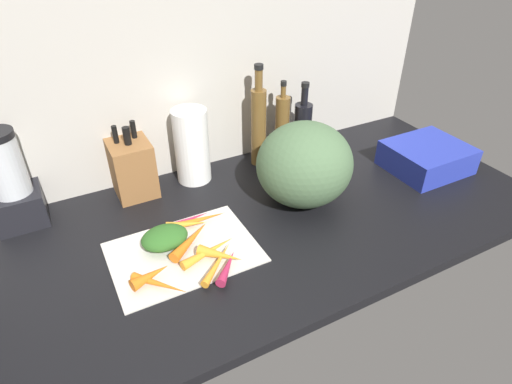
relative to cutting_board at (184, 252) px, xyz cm
name	(u,v)px	position (x,y,z in cm)	size (l,w,h in cm)	color
ground_plane	(265,219)	(27.44, 4.38, -1.90)	(170.00, 80.00, 3.00)	black
wall_back	(210,79)	(27.44, 42.88, 29.60)	(170.00, 3.00, 60.00)	#BCB7AD
cutting_board	(184,252)	(0.00, 0.00, 0.00)	(38.35, 27.58, 0.80)	beige
carrot_0	(227,267)	(7.21, -12.39, 1.71)	(2.61, 2.61, 11.78)	#B2264C
carrot_1	(187,224)	(4.28, 8.73, 1.71)	(2.61, 2.61, 11.57)	orange
carrot_2	(197,220)	(7.47, 9.23, 1.60)	(2.39, 2.39, 17.74)	orange
carrot_3	(208,252)	(5.25, -4.83, 1.71)	(2.61, 2.61, 16.33)	orange
carrot_4	(160,284)	(-9.53, -9.86, 1.48)	(2.15, 2.15, 15.02)	orange
carrot_5	(191,240)	(2.71, 1.48, 1.98)	(3.16, 3.16, 16.16)	orange
carrot_6	(218,263)	(5.71, -9.68, 1.48)	(2.16, 2.16, 16.07)	orange
carrot_7	(220,255)	(7.34, -7.73, 1.95)	(3.10, 3.10, 12.14)	orange
carrot_8	(181,222)	(3.01, 10.50, 1.62)	(2.43, 2.43, 17.80)	#B2264C
carrot_9	(151,275)	(-10.72, -6.54, 1.98)	(3.15, 3.15, 10.20)	orange
carrot_greens_pile	(164,237)	(-3.51, 4.55, 3.07)	(12.64, 9.72, 5.35)	#2D6023
winter_squash	(304,164)	(41.65, 6.19, 12.46)	(29.35, 28.36, 25.72)	#4C6B47
knife_block	(132,167)	(-3.44, 35.80, 8.72)	(12.24, 15.47, 23.37)	brown
blender_appliance	(12,186)	(-36.64, 35.23, 12.08)	(13.28, 13.28, 28.92)	black
paper_towel_roll	(192,146)	(16.23, 33.88, 12.03)	(11.29, 11.29, 24.86)	white
bottle_0	(259,125)	(40.55, 33.32, 14.55)	(5.27, 5.27, 35.72)	brown
bottle_1	(282,127)	(49.58, 32.59, 11.73)	(5.04, 5.04, 29.01)	brown
bottle_2	(302,128)	(57.29, 31.07, 10.30)	(6.33, 6.33, 27.70)	black
dish_rack	(427,157)	(90.39, 2.19, 4.09)	(26.01, 22.67, 8.98)	#2838AD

